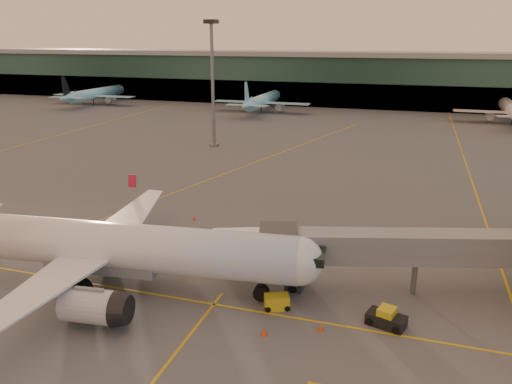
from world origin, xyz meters
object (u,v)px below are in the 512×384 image
(gpu_cart, at_px, (277,302))
(main_airplane, at_px, (102,247))
(catering_truck, at_px, (240,248))
(pushback_tug, at_px, (386,319))

(gpu_cart, bearing_deg, main_airplane, 160.46)
(main_airplane, distance_m, gpu_cart, 16.69)
(catering_truck, height_order, pushback_tug, catering_truck)
(main_airplane, bearing_deg, catering_truck, 28.39)
(gpu_cart, bearing_deg, pushback_tug, -22.59)
(main_airplane, distance_m, catering_truck, 13.15)
(catering_truck, bearing_deg, main_airplane, -166.30)
(catering_truck, height_order, gpu_cart, catering_truck)
(pushback_tug, bearing_deg, catering_truck, 174.23)
(main_airplane, relative_size, gpu_cart, 16.72)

